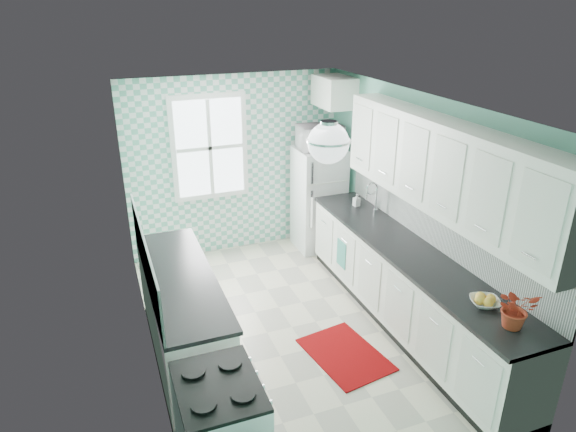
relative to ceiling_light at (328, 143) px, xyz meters
name	(u,v)px	position (x,y,z in m)	size (l,w,h in m)	color
floor	(292,328)	(0.00, 0.80, -2.33)	(3.00, 4.40, 0.02)	beige
ceiling	(293,102)	(0.00, 0.80, 0.19)	(3.00, 4.40, 0.02)	white
wall_back	(235,165)	(0.00, 3.01, -1.07)	(3.00, 0.02, 2.50)	#63AF96
wall_front	(414,354)	(0.00, -1.41, -1.07)	(3.00, 0.02, 2.50)	#63AF96
wall_left	(141,249)	(-1.51, 0.80, -1.07)	(0.02, 4.40, 2.50)	#63AF96
wall_right	(417,206)	(1.51, 0.80, -1.07)	(0.02, 4.40, 2.50)	#63AF96
accent_wall	(235,166)	(0.00, 2.99, -1.07)	(3.00, 0.01, 2.50)	#61B59B
window	(210,148)	(-0.35, 2.96, -0.77)	(1.04, 0.05, 1.44)	white
backsplash_right	(436,224)	(1.49, 0.40, -1.13)	(0.02, 3.60, 0.51)	white
backsplash_left	(145,258)	(-1.49, 0.73, -1.13)	(0.02, 2.15, 0.51)	white
upper_cabinets_right	(444,168)	(1.33, 0.20, -0.42)	(0.33, 3.20, 0.90)	white
upper_cabinet_fridge	(333,91)	(1.30, 2.63, -0.07)	(0.40, 0.74, 0.40)	white
ceiling_light	(328,143)	(0.00, 0.00, 0.00)	(0.34, 0.34, 0.35)	silver
base_cabinets_right	(407,290)	(1.20, 0.40, -1.87)	(0.60, 3.60, 0.90)	white
countertop_right	(410,252)	(1.19, 0.40, -1.40)	(0.63, 3.60, 0.04)	black
base_cabinets_left	(183,319)	(-1.20, 0.73, -1.87)	(0.60, 2.15, 0.90)	white
countertop_left	(180,278)	(-1.19, 0.73, -1.40)	(0.63, 2.15, 0.04)	black
fridge	(318,199)	(1.11, 2.60, -1.58)	(0.65, 0.65, 1.49)	white
stove	(221,431)	(-1.20, -0.83, -1.86)	(0.59, 0.74, 0.89)	silver
sink	(364,215)	(1.20, 1.44, -1.39)	(0.46, 0.39, 0.53)	silver
rug	(345,354)	(0.34, 0.15, -2.32)	(0.65, 0.93, 0.01)	maroon
dish_towel	(342,254)	(0.89, 1.38, -1.84)	(0.02, 0.23, 0.34)	#65BFAB
fruit_bowl	(485,302)	(1.20, -0.73, -1.35)	(0.25, 0.25, 0.06)	white
potted_plant	(516,308)	(1.20, -1.07, -1.21)	(0.31, 0.27, 0.35)	#BF0412
soap_bottle	(357,200)	(1.25, 1.73, -1.30)	(0.07, 0.08, 0.16)	#AEBFD0
microwave	(320,137)	(1.11, 2.60, -0.67)	(0.59, 0.40, 0.33)	white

